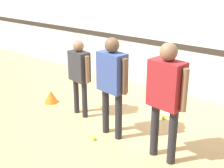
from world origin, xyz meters
TOP-DOWN VIEW (x-y plane):
  - ground_plane at (0.00, 0.00)m, footprint 16.00×16.00m
  - wall_back at (0.00, 2.25)m, footprint 16.00×0.07m
  - person_instructor at (0.04, -0.10)m, footprint 0.60×0.31m
  - person_student_left at (-0.88, 0.14)m, footprint 0.52×0.28m
  - person_student_right at (1.00, -0.18)m, footprint 0.63×0.32m
  - racket_spare_on_floor at (0.38, 1.19)m, footprint 0.43×0.57m
  - tennis_ball_near_instructor at (-0.09, -0.41)m, footprint 0.07×0.07m
  - tennis_ball_by_spare_racket at (0.57, 1.11)m, footprint 0.07×0.07m
  - tennis_ball_stray_left at (0.42, 0.90)m, footprint 0.07×0.07m
  - tennis_ball_stray_right at (0.57, 0.33)m, footprint 0.07×0.07m
  - training_cone at (-1.74, 0.19)m, footprint 0.29×0.29m

SIDE VIEW (x-z plane):
  - ground_plane at x=0.00m, z-range 0.00..0.00m
  - racket_spare_on_floor at x=0.38m, z-range -0.01..0.03m
  - tennis_ball_near_instructor at x=-0.09m, z-range 0.00..0.07m
  - tennis_ball_by_spare_racket at x=0.57m, z-range 0.00..0.07m
  - tennis_ball_stray_left at x=0.42m, z-range 0.00..0.07m
  - tennis_ball_stray_right at x=0.57m, z-range 0.00..0.07m
  - training_cone at x=-1.74m, z-range 0.00..0.25m
  - person_student_left at x=-0.88m, z-range 0.17..1.56m
  - person_instructor at x=0.04m, z-range 0.19..1.79m
  - person_student_right at x=1.00m, z-range 0.20..1.88m
  - wall_back at x=0.00m, z-range 0.00..3.20m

